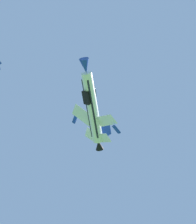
% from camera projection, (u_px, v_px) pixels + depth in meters
% --- Properties ---
extents(fighter_jet_left_wing, '(7.96, 15.77, 7.02)m').
position_uv_depth(fighter_jet_left_wing, '(92.00, 106.00, 85.72)').
color(fighter_jet_left_wing, white).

